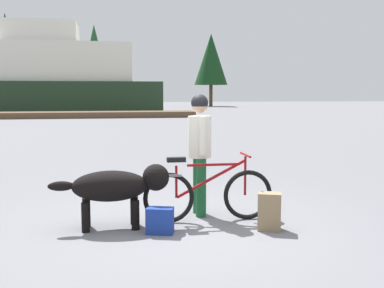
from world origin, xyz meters
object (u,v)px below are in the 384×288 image
(dog, at_px, (117,186))
(handbag_pannier, at_px, (160,221))
(person_cyclist, at_px, (200,143))
(backpack, at_px, (269,211))
(ferry_boat, at_px, (15,79))
(bicycle, at_px, (208,194))

(dog, distance_m, handbag_pannier, 0.71)
(person_cyclist, height_order, backpack, person_cyclist)
(backpack, bearing_deg, ferry_boat, 104.43)
(dog, relative_size, backpack, 3.20)
(backpack, height_order, ferry_boat, ferry_boat)
(person_cyclist, height_order, handbag_pannier, person_cyclist)
(bicycle, height_order, person_cyclist, person_cyclist)
(person_cyclist, height_order, ferry_boat, ferry_boat)
(backpack, xyz_separation_m, ferry_boat, (-9.54, 37.09, 2.60))
(backpack, relative_size, ferry_boat, 0.02)
(person_cyclist, relative_size, backpack, 3.59)
(person_cyclist, bearing_deg, bicycle, -83.49)
(person_cyclist, xyz_separation_m, dog, (-1.13, -0.44, -0.47))
(person_cyclist, xyz_separation_m, ferry_boat, (-8.83, 36.22, 1.83))
(person_cyclist, bearing_deg, handbag_pannier, -129.34)
(person_cyclist, distance_m, dog, 1.30)
(person_cyclist, distance_m, backpack, 1.36)
(ferry_boat, bearing_deg, dog, -78.14)
(bicycle, bearing_deg, person_cyclist, 96.51)
(backpack, distance_m, handbag_pannier, 1.35)
(dog, xyz_separation_m, backpack, (1.84, -0.43, -0.30))
(dog, xyz_separation_m, handbag_pannier, (0.49, -0.34, -0.37))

